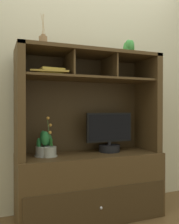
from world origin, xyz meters
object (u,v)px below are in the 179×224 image
object	(u,v)px
potted_orchid	(49,151)
potted_succulent	(129,48)
magazine_stack_left	(49,73)
potted_fern	(44,146)
media_console	(89,166)
diffuser_bottle	(43,42)
tv_monitor	(109,136)

from	to	relation	value
potted_orchid	potted_succulent	size ratio (longest dim) A/B	2.22
magazine_stack_left	potted_succulent	world-z (taller)	potted_succulent
potted_fern	magazine_stack_left	bearing A→B (deg)	-27.12
potted_orchid	magazine_stack_left	size ratio (longest dim) A/B	0.99
media_console	magazine_stack_left	xyz separation A→B (m)	(-0.38, -0.02, 0.85)
potted_fern	potted_orchid	bearing A→B (deg)	-41.27
media_console	diffuser_bottle	world-z (taller)	diffuser_bottle
diffuser_bottle	potted_succulent	bearing A→B (deg)	1.66
potted_orchid	potted_fern	xyz separation A→B (m)	(-0.04, 0.03, 0.04)
potted_fern	diffuser_bottle	xyz separation A→B (m)	(-0.01, -0.02, 0.91)
potted_orchid	potted_succulent	distance (m)	1.26
potted_orchid	potted_fern	distance (m)	0.06
tv_monitor	potted_fern	size ratio (longest dim) A/B	2.08
magazine_stack_left	diffuser_bottle	size ratio (longest dim) A/B	1.20
magazine_stack_left	tv_monitor	bearing A→B (deg)	1.82
potted_orchid	magazine_stack_left	world-z (taller)	magazine_stack_left
tv_monitor	diffuser_bottle	xyz separation A→B (m)	(-0.64, -0.01, 0.84)
tv_monitor	potted_succulent	size ratio (longest dim) A/B	2.96
magazine_stack_left	media_console	bearing A→B (deg)	2.54
potted_fern	potted_succulent	xyz separation A→B (m)	(0.85, 0.01, 0.93)
potted_fern	diffuser_bottle	distance (m)	0.91
potted_fern	magazine_stack_left	world-z (taller)	magazine_stack_left
media_console	potted_fern	xyz separation A→B (m)	(-0.42, 0.00, 0.21)
media_console	magazine_stack_left	size ratio (longest dim) A/B	4.35
media_console	tv_monitor	world-z (taller)	media_console
media_console	potted_orchid	world-z (taller)	media_console
magazine_stack_left	diffuser_bottle	world-z (taller)	diffuser_bottle
tv_monitor	magazine_stack_left	size ratio (longest dim) A/B	1.32
potted_fern	media_console	bearing A→B (deg)	-0.55
tv_monitor	potted_fern	world-z (taller)	tv_monitor
diffuser_bottle	media_console	bearing A→B (deg)	1.58
potted_succulent	diffuser_bottle	bearing A→B (deg)	-178.34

